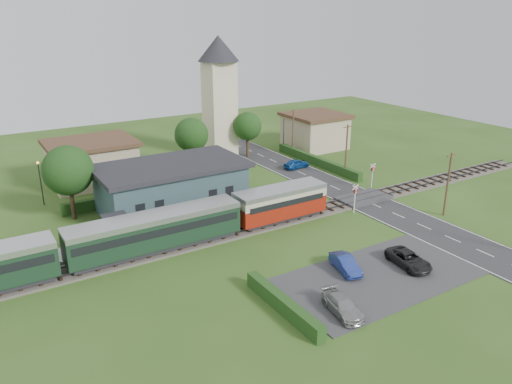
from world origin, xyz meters
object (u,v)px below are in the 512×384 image
equipment_hut (116,229)px  pedestrian_far (128,229)px  car_on_road (296,164)px  pedestrian_near (258,200)px  crossing_signal_near (355,195)px  crossing_signal_far (372,172)px  house_east (315,130)px  car_park_dark (409,259)px  station_building (172,187)px  church_tower (219,88)px  car_park_blue (345,264)px  car_park_silver (342,306)px  train (121,238)px  house_west (92,162)px

equipment_hut → pedestrian_far: 1.24m
car_on_road → pedestrian_near: pedestrian_near is taller
crossing_signal_near → crossing_signal_far: (7.20, 4.80, 0.00)m
car_on_road → house_east: bearing=-54.8°
equipment_hut → car_park_dark: equipment_hut is taller
station_building → church_tower: size_ratio=0.91×
car_park_blue → car_park_silver: size_ratio=0.94×
church_tower → house_east: 17.21m
car_on_road → car_park_blue: car_park_blue is taller
equipment_hut → car_on_road: size_ratio=0.66×
car_on_road → car_park_silver: size_ratio=0.92×
car_on_road → car_park_blue: bearing=147.2°
train → pedestrian_far: size_ratio=25.34×
station_building → car_park_dark: station_building is taller
car_park_dark → crossing_signal_near: bearing=78.0°
train → station_building: bearing=46.5°
pedestrian_far → station_building: bearing=-62.4°
car_on_road → car_park_silver: bearing=144.5°
station_building → car_on_road: size_ratio=4.17×
church_tower → car_on_road: church_tower is taller
crossing_signal_near → car_park_blue: bearing=-135.3°
equipment_hut → crossing_signal_near: size_ratio=0.78×
pedestrian_far → car_park_silver: bearing=-166.1°
church_tower → house_west: bearing=-171.5°
station_building → train: size_ratio=0.37×
church_tower → house_west: 21.55m
equipment_hut → pedestrian_near: (15.58, 0.01, -0.31)m
house_west → car_park_dark: size_ratio=2.38×
car_park_blue → crossing_signal_near: bearing=59.2°
station_building → pedestrian_near: (7.58, -5.78, -1.25)m
house_east → car_park_dark: bearing=-116.4°
equipment_hut → church_tower: (23.00, 22.80, 8.48)m
church_tower → crossing_signal_near: church_tower is taller
church_tower → pedestrian_near: size_ratio=8.88×
house_west → car_park_blue: size_ratio=2.76×
equipment_hut → car_park_silver: 22.35m
train → crossing_signal_near: bearing=-5.5°
station_building → house_west: (-5.00, 14.01, 0.10)m
train → house_east: size_ratio=4.91×
house_east → equipment_hut: bearing=-153.7°
car_park_dark → pedestrian_near: pedestrian_near is taller
car_park_silver → pedestrian_near: (5.08, 19.71, 0.75)m
house_east → crossing_signal_near: 27.95m
crossing_signal_near → car_park_silver: crossing_signal_near is taller
pedestrian_near → station_building: bearing=-24.6°
house_east → crossing_signal_near: size_ratio=2.69×
crossing_signal_far → car_park_blue: (-16.72, -14.21, -1.42)m
crossing_signal_near → house_west: bearing=130.1°
crossing_signal_near → car_on_road: bearing=75.4°
house_west → crossing_signal_far: size_ratio=3.30×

